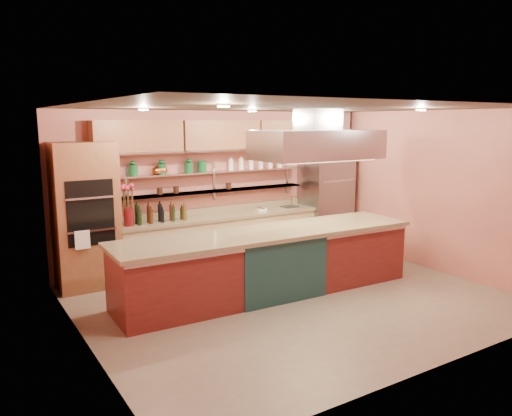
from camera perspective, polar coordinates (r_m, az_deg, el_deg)
floor at (r=7.57m, az=4.44°, el=-10.38°), size 6.00×5.00×0.02m
ceiling at (r=7.11m, az=4.75°, el=11.39°), size 6.00×5.00×0.02m
wall_back at (r=9.31m, az=-4.61°, el=2.38°), size 6.00×0.04×2.80m
wall_front at (r=5.45m, az=20.47°, el=-3.56°), size 6.00×0.04×2.80m
wall_left at (r=5.96m, az=-19.29°, el=-2.38°), size 0.04×5.00×2.80m
wall_right at (r=9.30m, az=19.62°, el=1.83°), size 0.04×5.00×2.80m
oven_stack at (r=8.21m, az=-18.87°, el=-0.89°), size 0.95×0.64×2.30m
refrigerator at (r=10.36m, az=7.96°, el=1.13°), size 0.95×0.72×2.10m
back_counter at (r=9.20m, az=-3.94°, el=-3.63°), size 3.84×0.64×0.93m
wall_shelf_lower at (r=9.18m, az=-4.51°, el=1.97°), size 3.60×0.26×0.03m
wall_shelf_upper at (r=9.14m, az=-4.54°, el=4.14°), size 3.60×0.26×0.03m
upper_cabinets at (r=9.08m, az=-4.16°, el=8.22°), size 4.60×0.36×0.55m
range_hood at (r=7.88m, az=7.01°, el=7.20°), size 2.00×1.00×0.45m
ceiling_downlights at (r=7.27m, az=3.79°, el=11.13°), size 4.00×2.80×0.02m
island at (r=7.64m, az=1.44°, el=-6.23°), size 4.71×1.17×0.98m
flower_vase at (r=8.37m, az=-14.32°, el=-0.99°), size 0.20×0.20×0.29m
oil_bottle_cluster at (r=8.55m, az=-10.77°, el=-0.61°), size 0.92×0.26×0.30m
kitchen_scale at (r=9.46m, az=0.61°, el=-0.04°), size 0.19×0.15×0.10m
bar_faucet at (r=9.97m, az=4.11°, el=0.76°), size 0.04×0.04×0.21m
copper_kettle at (r=8.67m, az=-11.27°, el=4.23°), size 0.21×0.21×0.14m
green_canister at (r=9.00m, az=-6.18°, el=4.74°), size 0.20×0.20×0.20m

